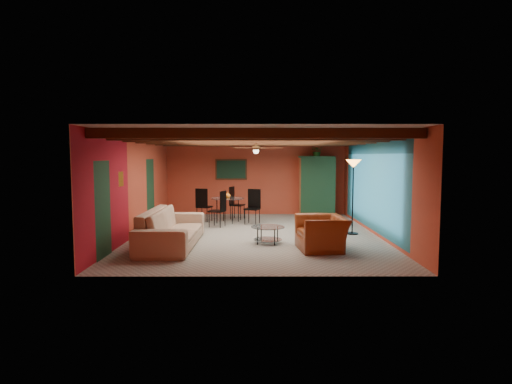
{
  "coord_description": "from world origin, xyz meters",
  "views": [
    {
      "loc": [
        -0.02,
        -11.31,
        2.16
      ],
      "look_at": [
        0.0,
        0.2,
        1.15
      ],
      "focal_mm": 29.34,
      "sensor_mm": 36.0,
      "label": 1
    }
  ],
  "objects_px": {
    "floor_lamp": "(353,197)",
    "vase": "(228,185)",
    "potted_plant": "(317,151)",
    "armoire": "(317,187)",
    "dining_table": "(228,206)",
    "sofa": "(172,228)",
    "armchair": "(322,233)",
    "coffee_table": "(268,235)"
  },
  "relations": [
    {
      "from": "armchair",
      "to": "coffee_table",
      "type": "xyz_separation_m",
      "value": [
        -1.22,
        0.71,
        -0.17
      ]
    },
    {
      "from": "floor_lamp",
      "to": "potted_plant",
      "type": "relative_size",
      "value": 4.26
    },
    {
      "from": "armchair",
      "to": "vase",
      "type": "height_order",
      "value": "vase"
    },
    {
      "from": "armoire",
      "to": "potted_plant",
      "type": "distance_m",
      "value": 1.28
    },
    {
      "from": "armoire",
      "to": "potted_plant",
      "type": "relative_size",
      "value": 4.3
    },
    {
      "from": "armchair",
      "to": "armoire",
      "type": "distance_m",
      "value": 5.65
    },
    {
      "from": "floor_lamp",
      "to": "potted_plant",
      "type": "height_order",
      "value": "potted_plant"
    },
    {
      "from": "sofa",
      "to": "dining_table",
      "type": "distance_m",
      "value": 3.61
    },
    {
      "from": "armchair",
      "to": "potted_plant",
      "type": "bearing_deg",
      "value": 166.52
    },
    {
      "from": "dining_table",
      "to": "vase",
      "type": "bearing_deg",
      "value": 0.0
    },
    {
      "from": "armchair",
      "to": "coffee_table",
      "type": "relative_size",
      "value": 1.43
    },
    {
      "from": "armoire",
      "to": "vase",
      "type": "relative_size",
      "value": 10.52
    },
    {
      "from": "vase",
      "to": "armchair",
      "type": "bearing_deg",
      "value": -58.26
    },
    {
      "from": "sofa",
      "to": "armchair",
      "type": "xyz_separation_m",
      "value": [
        3.52,
        -0.46,
        -0.05
      ]
    },
    {
      "from": "coffee_table",
      "to": "armoire",
      "type": "relative_size",
      "value": 0.4
    },
    {
      "from": "coffee_table",
      "to": "vase",
      "type": "relative_size",
      "value": 4.23
    },
    {
      "from": "coffee_table",
      "to": "potted_plant",
      "type": "relative_size",
      "value": 1.73
    },
    {
      "from": "floor_lamp",
      "to": "potted_plant",
      "type": "distance_m",
      "value": 3.89
    },
    {
      "from": "floor_lamp",
      "to": "vase",
      "type": "height_order",
      "value": "floor_lamp"
    },
    {
      "from": "armchair",
      "to": "vase",
      "type": "xyz_separation_m",
      "value": [
        -2.41,
        3.89,
        0.82
      ]
    },
    {
      "from": "armchair",
      "to": "dining_table",
      "type": "xyz_separation_m",
      "value": [
        -2.41,
        3.89,
        0.17
      ]
    },
    {
      "from": "sofa",
      "to": "coffee_table",
      "type": "relative_size",
      "value": 3.57
    },
    {
      "from": "sofa",
      "to": "dining_table",
      "type": "relative_size",
      "value": 1.4
    },
    {
      "from": "coffee_table",
      "to": "floor_lamp",
      "type": "relative_size",
      "value": 0.41
    },
    {
      "from": "potted_plant",
      "to": "vase",
      "type": "distance_m",
      "value": 3.7
    },
    {
      "from": "floor_lamp",
      "to": "sofa",
      "type": "bearing_deg",
      "value": -162.61
    },
    {
      "from": "sofa",
      "to": "armoire",
      "type": "relative_size",
      "value": 1.44
    },
    {
      "from": "dining_table",
      "to": "armchair",
      "type": "bearing_deg",
      "value": -58.26
    },
    {
      "from": "dining_table",
      "to": "vase",
      "type": "height_order",
      "value": "vase"
    },
    {
      "from": "armchair",
      "to": "floor_lamp",
      "type": "distance_m",
      "value": 2.33
    },
    {
      "from": "sofa",
      "to": "armoire",
      "type": "xyz_separation_m",
      "value": [
        4.22,
        5.11,
        0.6
      ]
    },
    {
      "from": "vase",
      "to": "sofa",
      "type": "bearing_deg",
      "value": -108.01
    },
    {
      "from": "armchair",
      "to": "armoire",
      "type": "height_order",
      "value": "armoire"
    },
    {
      "from": "sofa",
      "to": "dining_table",
      "type": "height_order",
      "value": "dining_table"
    },
    {
      "from": "vase",
      "to": "potted_plant",
      "type": "bearing_deg",
      "value": 28.43
    },
    {
      "from": "sofa",
      "to": "armoire",
      "type": "bearing_deg",
      "value": -39.05
    },
    {
      "from": "armchair",
      "to": "armoire",
      "type": "bearing_deg",
      "value": 166.52
    },
    {
      "from": "armchair",
      "to": "potted_plant",
      "type": "distance_m",
      "value": 5.94
    },
    {
      "from": "sofa",
      "to": "potted_plant",
      "type": "height_order",
      "value": "potted_plant"
    },
    {
      "from": "sofa",
      "to": "vase",
      "type": "relative_size",
      "value": 15.1
    },
    {
      "from": "dining_table",
      "to": "armoire",
      "type": "distance_m",
      "value": 3.56
    },
    {
      "from": "floor_lamp",
      "to": "vase",
      "type": "xyz_separation_m",
      "value": [
        -3.55,
        1.97,
        0.18
      ]
    }
  ]
}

